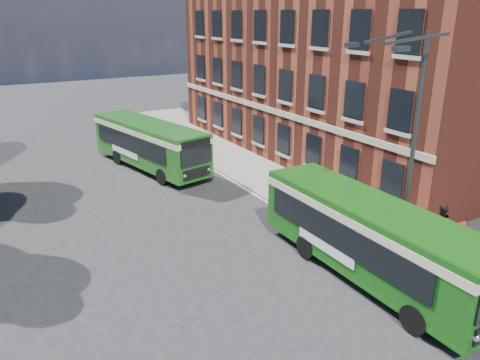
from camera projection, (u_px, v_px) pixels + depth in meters
ground at (266, 272)px, 18.35m from camera, size 120.00×120.00×0.00m
pavement at (291, 180)px, 28.14m from camera, size 6.00×48.00×0.15m
kerb_line at (247, 190)px, 26.72m from camera, size 0.12×48.00×0.01m
brick_office at (342, 53)px, 32.37m from camera, size 12.10×26.00×14.20m
street_lamp at (406, 150)px, 17.38m from camera, size 2.96×2.38×9.00m
bus_stop_sign at (458, 248)px, 17.06m from camera, size 0.35×0.08×2.52m
bus_front at (371, 233)px, 17.44m from camera, size 2.69×10.38×3.02m
bus_rear at (149, 141)px, 29.96m from camera, size 4.57×10.37×3.02m
pedestrian_a at (400, 236)px, 19.21m from camera, size 0.67×0.56×1.56m
pedestrian_b at (440, 225)px, 19.88m from camera, size 1.03×0.87×1.86m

